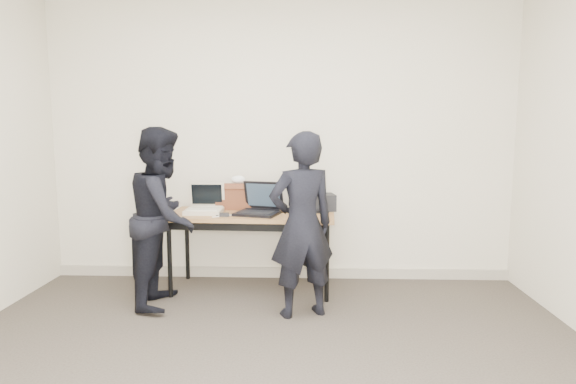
{
  "coord_description": "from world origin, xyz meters",
  "views": [
    {
      "loc": [
        0.25,
        -2.44,
        1.48
      ],
      "look_at": [
        0.1,
        1.6,
        0.95
      ],
      "focal_mm": 30.0,
      "sensor_mm": 36.0,
      "label": 1
    }
  ],
  "objects_px": {
    "person_typist": "(302,225)",
    "laptop_center": "(259,207)",
    "equipment_box": "(320,202)",
    "person_observer": "(163,217)",
    "laptop_beige": "(205,207)",
    "leather_satchel": "(235,196)",
    "desk": "(251,220)",
    "laptop_right": "(308,204)"
  },
  "relations": [
    {
      "from": "person_observer",
      "to": "laptop_beige",
      "type": "bearing_deg",
      "value": -36.56
    },
    {
      "from": "equipment_box",
      "to": "person_typist",
      "type": "bearing_deg",
      "value": -102.04
    },
    {
      "from": "equipment_box",
      "to": "person_observer",
      "type": "relative_size",
      "value": 0.18
    },
    {
      "from": "desk",
      "to": "equipment_box",
      "type": "relative_size",
      "value": 5.73
    },
    {
      "from": "person_typist",
      "to": "laptop_beige",
      "type": "bearing_deg",
      "value": -55.82
    },
    {
      "from": "laptop_beige",
      "to": "laptop_center",
      "type": "height_order",
      "value": "laptop_center"
    },
    {
      "from": "desk",
      "to": "equipment_box",
      "type": "xyz_separation_m",
      "value": [
        0.63,
        0.19,
        0.14
      ]
    },
    {
      "from": "laptop_center",
      "to": "laptop_beige",
      "type": "bearing_deg",
      "value": -169.57
    },
    {
      "from": "leather_satchel",
      "to": "person_typist",
      "type": "bearing_deg",
      "value": -52.14
    },
    {
      "from": "desk",
      "to": "laptop_beige",
      "type": "relative_size",
      "value": 4.58
    },
    {
      "from": "equipment_box",
      "to": "laptop_center",
      "type": "bearing_deg",
      "value": -159.41
    },
    {
      "from": "desk",
      "to": "person_typist",
      "type": "xyz_separation_m",
      "value": [
        0.46,
        -0.59,
        0.07
      ]
    },
    {
      "from": "laptop_center",
      "to": "equipment_box",
      "type": "xyz_separation_m",
      "value": [
        0.55,
        0.21,
        0.01
      ]
    },
    {
      "from": "laptop_beige",
      "to": "person_observer",
      "type": "bearing_deg",
      "value": -125.76
    },
    {
      "from": "equipment_box",
      "to": "person_observer",
      "type": "bearing_deg",
      "value": -157.63
    },
    {
      "from": "desk",
      "to": "person_typist",
      "type": "height_order",
      "value": "person_typist"
    },
    {
      "from": "equipment_box",
      "to": "person_observer",
      "type": "xyz_separation_m",
      "value": [
        -1.33,
        -0.55,
        -0.05
      ]
    },
    {
      "from": "laptop_right",
      "to": "leather_satchel",
      "type": "relative_size",
      "value": 1.05
    },
    {
      "from": "person_typist",
      "to": "leather_satchel",
      "type": "bearing_deg",
      "value": -73.07
    },
    {
      "from": "leather_satchel",
      "to": "laptop_right",
      "type": "bearing_deg",
      "value": -3.9
    },
    {
      "from": "laptop_center",
      "to": "desk",
      "type": "bearing_deg",
      "value": -176.93
    },
    {
      "from": "desk",
      "to": "laptop_beige",
      "type": "height_order",
      "value": "laptop_beige"
    },
    {
      "from": "laptop_center",
      "to": "person_observer",
      "type": "relative_size",
      "value": 0.3
    },
    {
      "from": "equipment_box",
      "to": "person_typist",
      "type": "xyz_separation_m",
      "value": [
        -0.17,
        -0.78,
        -0.06
      ]
    },
    {
      "from": "laptop_beige",
      "to": "leather_satchel",
      "type": "distance_m",
      "value": 0.33
    },
    {
      "from": "laptop_right",
      "to": "equipment_box",
      "type": "relative_size",
      "value": 1.42
    },
    {
      "from": "person_typist",
      "to": "laptop_center",
      "type": "bearing_deg",
      "value": -77.11
    },
    {
      "from": "person_observer",
      "to": "equipment_box",
      "type": "bearing_deg",
      "value": -69.05
    },
    {
      "from": "laptop_right",
      "to": "person_observer",
      "type": "bearing_deg",
      "value": -163.16
    },
    {
      "from": "laptop_beige",
      "to": "leather_satchel",
      "type": "relative_size",
      "value": 0.92
    },
    {
      "from": "equipment_box",
      "to": "person_observer",
      "type": "height_order",
      "value": "person_observer"
    },
    {
      "from": "desk",
      "to": "person_typist",
      "type": "bearing_deg",
      "value": -49.06
    },
    {
      "from": "laptop_center",
      "to": "equipment_box",
      "type": "bearing_deg",
      "value": 36.05
    },
    {
      "from": "laptop_center",
      "to": "equipment_box",
      "type": "relative_size",
      "value": 1.69
    },
    {
      "from": "person_typist",
      "to": "person_observer",
      "type": "height_order",
      "value": "person_observer"
    },
    {
      "from": "desk",
      "to": "person_typist",
      "type": "relative_size",
      "value": 1.04
    },
    {
      "from": "leather_satchel",
      "to": "desk",
      "type": "bearing_deg",
      "value": -52.21
    },
    {
      "from": "desk",
      "to": "equipment_box",
      "type": "height_order",
      "value": "equipment_box"
    },
    {
      "from": "desk",
      "to": "equipment_box",
      "type": "distance_m",
      "value": 0.67
    },
    {
      "from": "leather_satchel",
      "to": "person_observer",
      "type": "relative_size",
      "value": 0.24
    },
    {
      "from": "laptop_beige",
      "to": "laptop_center",
      "type": "xyz_separation_m",
      "value": [
        0.51,
        -0.04,
        0.01
      ]
    },
    {
      "from": "laptop_center",
      "to": "person_observer",
      "type": "xyz_separation_m",
      "value": [
        -0.78,
        -0.34,
        -0.03
      ]
    }
  ]
}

